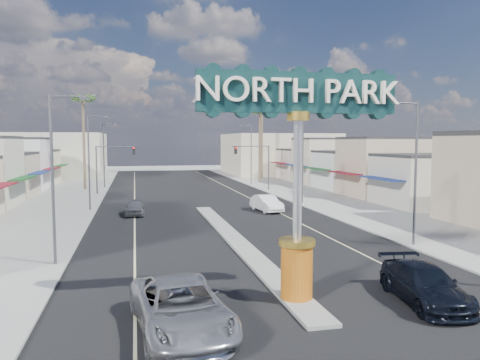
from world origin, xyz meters
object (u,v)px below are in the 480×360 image
gateway_sign (298,158)px  suv_left (181,307)px  streetlight_l_mid (91,157)px  streetlight_l_near (56,171)px  suv_right (424,284)px  streetlight_r_far (250,151)px  traffic_signal_right (255,159)px  streetlight_r_near (413,166)px  streetlight_r_mid (301,156)px  traffic_signal_left (112,160)px  palm_left_far (83,104)px  palm_right_mid (260,116)px  car_parked_right (266,203)px  streetlight_l_far (105,152)px  car_parked_left (135,207)px  palm_right_far (262,107)px

gateway_sign → suv_left: (-4.94, -2.06, -5.05)m
streetlight_l_mid → streetlight_l_near: bearing=-90.0°
streetlight_l_near → suv_right: 18.55m
suv_left → streetlight_r_far: bearing=67.3°
gateway_sign → traffic_signal_right: bearing=77.7°
streetlight_l_mid → streetlight_r_near: (20.87, -20.00, 0.00)m
streetlight_r_near → streetlight_r_mid: size_ratio=1.00×
streetlight_r_near → streetlight_r_mid: same height
traffic_signal_left → traffic_signal_right: size_ratio=1.00×
gateway_sign → suv_left: bearing=-157.3°
palm_left_far → palm_right_mid: size_ratio=1.08×
traffic_signal_right → suv_left: (-14.12, -44.08, -3.39)m
palm_left_far → car_parked_right: palm_left_far is taller
streetlight_l_far → streetlight_l_near: bearing=-90.0°
streetlight_l_far → suv_right: (15.46, -51.30, -4.29)m
car_parked_right → streetlight_r_mid: bearing=31.0°
palm_left_far → suv_left: (8.06, -50.08, -10.61)m
streetlight_l_far → car_parked_left: streetlight_l_far is taller
streetlight_l_near → palm_right_far: 58.35m
traffic_signal_right → suv_right: bearing=-95.5°
traffic_signal_right → suv_left: bearing=-107.8°
gateway_sign → car_parked_right: size_ratio=1.97×
streetlight_r_mid → car_parked_left: 17.79m
traffic_signal_right → traffic_signal_left: bearing=180.0°
streetlight_l_near → car_parked_left: streetlight_l_near is taller
traffic_signal_right → palm_left_far: 24.09m
streetlight_l_far → streetlight_r_far: 20.87m
traffic_signal_right → suv_left: 46.41m
palm_left_far → car_parked_left: size_ratio=3.14×
streetlight_r_near → streetlight_r_far: same height
streetlight_r_near → streetlight_r_mid: bearing=90.0°
streetlight_r_far → suv_left: bearing=-106.4°
streetlight_r_mid → car_parked_left: (-16.91, -3.37, -4.36)m
traffic_signal_left → streetlight_l_near: streetlight_l_near is taller
streetlight_l_near → suv_left: bearing=-61.4°
traffic_signal_left → traffic_signal_right: bearing=0.0°
gateway_sign → car_parked_right: bearing=76.9°
streetlight_l_near → car_parked_right: 23.14m
streetlight_r_near → palm_right_mid: palm_right_mid is taller
streetlight_r_mid → traffic_signal_right: bearing=95.1°
traffic_signal_right → streetlight_l_mid: size_ratio=0.67×
streetlight_l_far → streetlight_r_near: size_ratio=1.00×
streetlight_l_mid → car_parked_left: 6.78m
traffic_signal_right → car_parked_right: bearing=-101.3°
streetlight_r_near → palm_right_far: size_ratio=0.64×
palm_right_far → car_parked_left: (-21.48, -35.37, -11.67)m
gateway_sign → streetlight_r_mid: bearing=69.6°
gateway_sign → palm_left_far: 50.06m
suv_left → streetlight_r_near: bearing=27.0°
suv_right → streetlight_r_near: bearing=67.1°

